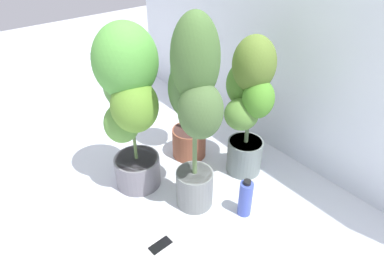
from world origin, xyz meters
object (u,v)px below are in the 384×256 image
potted_plant_back_center (249,100)px  cell_phone (160,246)px  potted_plant_back_left (188,88)px  potted_plant_center (195,104)px  nutrient_bottle (245,198)px  potted_plant_front_left (129,97)px

potted_plant_back_center → cell_phone: size_ratio=5.88×
potted_plant_back_left → potted_plant_back_center: bearing=24.2°
potted_plant_center → nutrient_bottle: (0.23, 0.16, -0.52)m
potted_plant_back_center → cell_phone: 0.90m
cell_phone → potted_plant_back_left: bearing=-51.4°
cell_phone → nutrient_bottle: bearing=-105.1°
potted_plant_front_left → nutrient_bottle: (0.57, 0.33, -0.48)m
nutrient_bottle → potted_plant_front_left: bearing=-150.1°
potted_plant_back_left → nutrient_bottle: potted_plant_back_left is taller
potted_plant_front_left → potted_plant_back_center: size_ratio=1.12×
potted_plant_front_left → cell_phone: (0.46, -0.15, -0.58)m
potted_plant_front_left → potted_plant_back_left: bearing=96.6°
cell_phone → potted_plant_front_left: bearing=-21.5°
potted_plant_back_left → potted_plant_center: bearing=-33.7°
potted_plant_front_left → cell_phone: size_ratio=6.57×
potted_plant_back_center → potted_plant_center: (0.03, -0.41, 0.13)m
potted_plant_back_center → potted_plant_back_left: 0.38m
potted_plant_center → cell_phone: size_ratio=7.18×
potted_plant_back_left → cell_phone: 0.91m
potted_plant_front_left → potted_plant_back_center: 0.66m
cell_phone → nutrient_bottle: nutrient_bottle is taller
potted_plant_center → cell_phone: 0.71m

